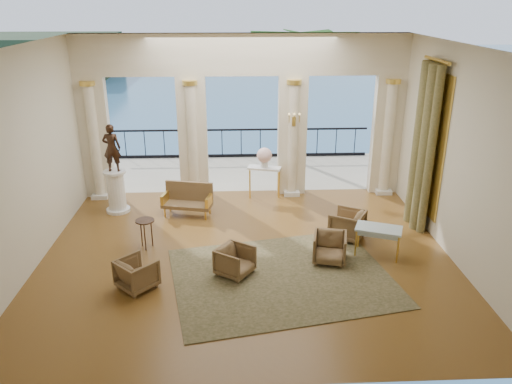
{
  "coord_description": "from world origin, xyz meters",
  "views": [
    {
      "loc": [
        -0.21,
        -9.82,
        5.37
      ],
      "look_at": [
        0.24,
        0.6,
        1.29
      ],
      "focal_mm": 35.0,
      "sensor_mm": 36.0,
      "label": 1
    }
  ],
  "objects_px": {
    "armchair_b": "(330,246)",
    "console_table": "(264,172)",
    "pedestal": "(117,192)",
    "side_table": "(145,224)",
    "armchair_a": "(235,260)",
    "armchair_c": "(347,223)",
    "statue": "(112,148)",
    "settee": "(188,199)",
    "armchair_d": "(137,272)",
    "game_table": "(379,230)"
  },
  "relations": [
    {
      "from": "armchair_d",
      "to": "game_table",
      "type": "bearing_deg",
      "value": -123.41
    },
    {
      "from": "console_table",
      "to": "settee",
      "type": "bearing_deg",
      "value": -135.69
    },
    {
      "from": "console_table",
      "to": "side_table",
      "type": "distance_m",
      "value": 4.2
    },
    {
      "from": "armchair_b",
      "to": "side_table",
      "type": "relative_size",
      "value": 1.03
    },
    {
      "from": "statue",
      "to": "console_table",
      "type": "bearing_deg",
      "value": -165.05
    },
    {
      "from": "armchair_a",
      "to": "pedestal",
      "type": "relative_size",
      "value": 0.59
    },
    {
      "from": "armchair_b",
      "to": "game_table",
      "type": "xyz_separation_m",
      "value": [
        1.11,
        0.23,
        0.25
      ]
    },
    {
      "from": "armchair_c",
      "to": "armchair_d",
      "type": "bearing_deg",
      "value": -36.64
    },
    {
      "from": "armchair_a",
      "to": "console_table",
      "type": "relative_size",
      "value": 0.68
    },
    {
      "from": "settee",
      "to": "console_table",
      "type": "relative_size",
      "value": 1.38
    },
    {
      "from": "armchair_a",
      "to": "game_table",
      "type": "relative_size",
      "value": 0.61
    },
    {
      "from": "pedestal",
      "to": "settee",
      "type": "bearing_deg",
      "value": -7.52
    },
    {
      "from": "armchair_d",
      "to": "statue",
      "type": "distance_m",
      "value": 4.27
    },
    {
      "from": "armchair_b",
      "to": "armchair_c",
      "type": "xyz_separation_m",
      "value": [
        0.62,
        1.11,
        0.02
      ]
    },
    {
      "from": "console_table",
      "to": "side_table",
      "type": "height_order",
      "value": "console_table"
    },
    {
      "from": "armchair_a",
      "to": "console_table",
      "type": "distance_m",
      "value": 4.43
    },
    {
      "from": "armchair_a",
      "to": "console_table",
      "type": "height_order",
      "value": "console_table"
    },
    {
      "from": "armchair_c",
      "to": "side_table",
      "type": "distance_m",
      "value": 4.7
    },
    {
      "from": "armchair_a",
      "to": "armchair_b",
      "type": "bearing_deg",
      "value": -42.42
    },
    {
      "from": "armchair_a",
      "to": "armchair_c",
      "type": "relative_size",
      "value": 0.89
    },
    {
      "from": "game_table",
      "to": "console_table",
      "type": "xyz_separation_m",
      "value": [
        -2.3,
        3.63,
        0.13
      ]
    },
    {
      "from": "armchair_c",
      "to": "armchair_a",
      "type": "bearing_deg",
      "value": -29.59
    },
    {
      "from": "armchair_b",
      "to": "console_table",
      "type": "xyz_separation_m",
      "value": [
        -1.19,
        3.86,
        0.38
      ]
    },
    {
      "from": "settee",
      "to": "armchair_a",
      "type": "bearing_deg",
      "value": -56.55
    },
    {
      "from": "armchair_c",
      "to": "console_table",
      "type": "xyz_separation_m",
      "value": [
        -1.81,
        2.75,
        0.36
      ]
    },
    {
      "from": "settee",
      "to": "pedestal",
      "type": "distance_m",
      "value": 1.92
    },
    {
      "from": "armchair_b",
      "to": "console_table",
      "type": "bearing_deg",
      "value": 119.38
    },
    {
      "from": "statue",
      "to": "console_table",
      "type": "relative_size",
      "value": 1.26
    },
    {
      "from": "armchair_a",
      "to": "statue",
      "type": "relative_size",
      "value": 0.54
    },
    {
      "from": "armchair_d",
      "to": "console_table",
      "type": "xyz_separation_m",
      "value": [
        2.78,
        4.75,
        0.39
      ]
    },
    {
      "from": "settee",
      "to": "side_table",
      "type": "relative_size",
      "value": 1.97
    },
    {
      "from": "settee",
      "to": "game_table",
      "type": "bearing_deg",
      "value": -17.12
    },
    {
      "from": "game_table",
      "to": "armchair_c",
      "type": "bearing_deg",
      "value": 140.66
    },
    {
      "from": "armchair_a",
      "to": "settee",
      "type": "bearing_deg",
      "value": 56.04
    },
    {
      "from": "pedestal",
      "to": "side_table",
      "type": "distance_m",
      "value": 2.41
    },
    {
      "from": "armchair_d",
      "to": "side_table",
      "type": "relative_size",
      "value": 0.99
    },
    {
      "from": "armchair_b",
      "to": "armchair_c",
      "type": "bearing_deg",
      "value": 73.24
    },
    {
      "from": "armchair_d",
      "to": "statue",
      "type": "bearing_deg",
      "value": -28.48
    },
    {
      "from": "statue",
      "to": "console_table",
      "type": "xyz_separation_m",
      "value": [
        3.98,
        0.91,
        -1.04
      ]
    },
    {
      "from": "settee",
      "to": "pedestal",
      "type": "xyz_separation_m",
      "value": [
        -1.9,
        0.25,
        0.13
      ]
    },
    {
      "from": "armchair_c",
      "to": "game_table",
      "type": "distance_m",
      "value": 1.03
    },
    {
      "from": "armchair_b",
      "to": "armchair_c",
      "type": "distance_m",
      "value": 1.27
    },
    {
      "from": "armchair_b",
      "to": "settee",
      "type": "distance_m",
      "value": 4.24
    },
    {
      "from": "armchair_b",
      "to": "settee",
      "type": "bearing_deg",
      "value": 152.71
    },
    {
      "from": "game_table",
      "to": "statue",
      "type": "height_order",
      "value": "statue"
    },
    {
      "from": "armchair_b",
      "to": "console_table",
      "type": "relative_size",
      "value": 0.72
    },
    {
      "from": "console_table",
      "to": "side_table",
      "type": "relative_size",
      "value": 1.43
    },
    {
      "from": "armchair_a",
      "to": "side_table",
      "type": "xyz_separation_m",
      "value": [
        -2.02,
        1.27,
        0.26
      ]
    },
    {
      "from": "armchair_d",
      "to": "settee",
      "type": "bearing_deg",
      "value": -56.92
    },
    {
      "from": "armchair_b",
      "to": "armchair_d",
      "type": "bearing_deg",
      "value": -155.18
    }
  ]
}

